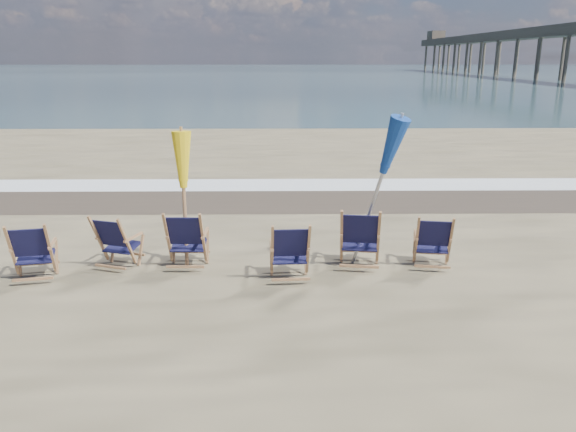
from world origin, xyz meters
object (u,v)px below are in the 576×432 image
beach_chair_0 (50,251)px  beach_chair_3 (308,252)px  beach_chair_2 (203,241)px  umbrella_blue (376,147)px  beach_chair_4 (378,240)px  beach_chair_1 (127,244)px  fishing_pier (559,46)px  beach_chair_5 (450,243)px  umbrella_yellow (183,168)px

beach_chair_0 → beach_chair_3: 3.71m
beach_chair_2 → beach_chair_3: beach_chair_2 is taller
umbrella_blue → beach_chair_4: bearing=-51.6°
beach_chair_1 → beach_chair_4: 3.78m
beach_chair_0 → fishing_pier: (41.42, 72.06, 4.19)m
beach_chair_1 → beach_chair_3: 2.74m
beach_chair_2 → beach_chair_5: (3.73, -0.07, -0.03)m
beach_chair_1 → beach_chair_0: bearing=37.8°
beach_chair_4 → umbrella_blue: size_ratio=0.41×
beach_chair_4 → umbrella_blue: umbrella_blue is taller
fishing_pier → beach_chair_1: bearing=-119.4°
beach_chair_2 → umbrella_yellow: umbrella_yellow is taller
beach_chair_3 → umbrella_blue: (1.00, 0.54, 1.43)m
beach_chair_0 → beach_chair_5: beach_chair_0 is taller
beach_chair_2 → umbrella_yellow: bearing=-40.2°
beach_chair_0 → umbrella_yellow: size_ratio=0.45×
beach_chair_2 → beach_chair_4: size_ratio=0.96×
beach_chair_1 → umbrella_blue: umbrella_blue is taller
beach_chair_1 → beach_chair_5: bearing=-161.6°
beach_chair_1 → umbrella_yellow: (0.83, 0.32, 1.10)m
beach_chair_3 → beach_chair_4: size_ratio=0.93×
beach_chair_3 → beach_chair_0: bearing=-4.8°
beach_chair_3 → umbrella_yellow: (-1.87, 0.76, 1.08)m
beach_chair_3 → umbrella_blue: umbrella_blue is taller
umbrella_blue → beach_chair_2: bearing=-178.8°
beach_chair_0 → beach_chair_1: (1.00, 0.35, -0.02)m
beach_chair_1 → beach_chair_3: (2.70, -0.44, 0.02)m
beach_chair_2 → beach_chair_1: bearing=4.4°
beach_chair_2 → umbrella_blue: (2.56, 0.05, 1.41)m
beach_chair_1 → umbrella_blue: bearing=-159.8°
beach_chair_5 → beach_chair_0: bearing=12.7°
umbrella_blue → beach_chair_1: bearing=-178.4°
beach_chair_4 → umbrella_yellow: (-2.95, 0.32, 1.05)m
beach_chair_3 → beach_chair_5: bearing=-172.4°
umbrella_blue → beach_chair_3: bearing=-151.4°
beach_chair_3 → beach_chair_4: bearing=-161.3°
beach_chair_2 → beach_chair_5: size_ratio=1.08×
beach_chair_2 → umbrella_yellow: size_ratio=0.46×
beach_chair_2 → umbrella_blue: umbrella_blue is taller
beach_chair_1 → beach_chair_4: size_ratio=0.89×
beach_chair_1 → beach_chair_5: 4.87m
beach_chair_0 → umbrella_blue: size_ratio=0.38×
beach_chair_0 → beach_chair_2: 2.18m
beach_chair_0 → beach_chair_4: bearing=172.7°
beach_chair_3 → fishing_pier: fishing_pier is taller
beach_chair_3 → fishing_pier: bearing=-121.1°
umbrella_blue → fishing_pier: bearing=62.9°
umbrella_yellow → umbrella_blue: umbrella_blue is taller
beach_chair_0 → beach_chair_3: (3.71, -0.09, 0.00)m
beach_chair_1 → beach_chair_3: size_ratio=0.96×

